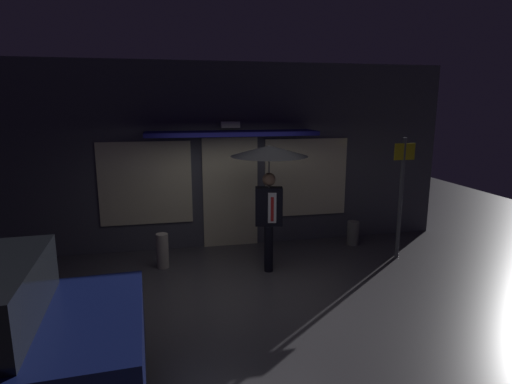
% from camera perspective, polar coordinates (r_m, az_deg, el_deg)
% --- Properties ---
extents(ground_plane, '(18.00, 18.00, 0.00)m').
position_cam_1_polar(ground_plane, '(6.69, -0.50, -13.16)').
color(ground_plane, '#423F44').
extents(building_facade, '(9.01, 1.00, 3.64)m').
position_cam_1_polar(building_facade, '(8.43, -3.72, 4.87)').
color(building_facade, '#4C4C56').
rests_on(building_facade, ground).
extents(person_with_umbrella, '(1.29, 1.29, 2.17)m').
position_cam_1_polar(person_with_umbrella, '(7.00, 1.79, 3.02)').
color(person_with_umbrella, black).
rests_on(person_with_umbrella, ground).
extents(street_sign_post, '(0.40, 0.07, 2.25)m').
position_cam_1_polar(street_sign_post, '(8.10, 19.18, 0.17)').
color(street_sign_post, '#595B60').
rests_on(street_sign_post, ground).
extents(sidewalk_bollard, '(0.21, 0.21, 0.62)m').
position_cam_1_polar(sidewalk_bollard, '(7.60, -12.62, -7.83)').
color(sidewalk_bollard, '#B2A899').
rests_on(sidewalk_bollard, ground).
extents(sidewalk_bollard_2, '(0.24, 0.24, 0.49)m').
position_cam_1_polar(sidewalk_bollard_2, '(8.85, 13.07, -5.46)').
color(sidewalk_bollard_2, slate).
rests_on(sidewalk_bollard_2, ground).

